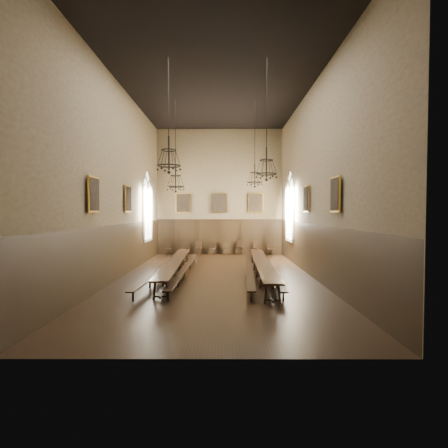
{
  "coord_description": "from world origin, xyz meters",
  "views": [
    {
      "loc": [
        0.37,
        -16.16,
        3.07
      ],
      "look_at": [
        0.34,
        1.5,
        2.45
      ],
      "focal_mm": 28.0,
      "sensor_mm": 36.0,
      "label": 1
    }
  ],
  "objects_px": {
    "chair_3": "(212,251)",
    "chandelier_front_right": "(266,166)",
    "chair_0": "(169,251)",
    "chair_7": "(270,251)",
    "bench_left_outer": "(162,272)",
    "bench_left_inner": "(185,271)",
    "bench_right_outer": "(272,273)",
    "chair_6": "(256,251)",
    "table_right": "(262,270)",
    "chair_5": "(239,251)",
    "chandelier_back_left": "(176,181)",
    "chair_2": "(198,251)",
    "chair_4": "(226,251)",
    "chandelier_back_right": "(255,177)",
    "chandelier_front_left": "(169,159)",
    "chair_1": "(185,251)",
    "bench_right_inner": "(249,271)",
    "table_left": "(175,269)"
  },
  "relations": [
    {
      "from": "table_left",
      "to": "chair_6",
      "type": "xyz_separation_m",
      "value": [
        4.59,
        8.33,
        -0.09
      ]
    },
    {
      "from": "table_right",
      "to": "chair_2",
      "type": "distance_m",
      "value": 9.44
    },
    {
      "from": "chair_0",
      "to": "chair_2",
      "type": "height_order",
      "value": "chair_2"
    },
    {
      "from": "table_right",
      "to": "chair_7",
      "type": "relative_size",
      "value": 11.01
    },
    {
      "from": "bench_left_outer",
      "to": "chandelier_front_right",
      "type": "xyz_separation_m",
      "value": [
        4.54,
        -2.59,
        4.58
      ]
    },
    {
      "from": "table_right",
      "to": "bench_left_inner",
      "type": "height_order",
      "value": "table_right"
    },
    {
      "from": "bench_right_inner",
      "to": "chair_2",
      "type": "height_order",
      "value": "chair_2"
    },
    {
      "from": "chair_1",
      "to": "chair_2",
      "type": "xyz_separation_m",
      "value": [
        0.96,
        0.05,
        0.0
      ]
    },
    {
      "from": "chair_3",
      "to": "chandelier_front_right",
      "type": "height_order",
      "value": "chandelier_front_right"
    },
    {
      "from": "chair_6",
      "to": "bench_left_outer",
      "type": "bearing_deg",
      "value": -126.74
    },
    {
      "from": "table_left",
      "to": "chair_7",
      "type": "bearing_deg",
      "value": 55.99
    },
    {
      "from": "bench_right_inner",
      "to": "chair_6",
      "type": "distance_m",
      "value": 8.4
    },
    {
      "from": "chair_0",
      "to": "chandelier_back_right",
      "type": "xyz_separation_m",
      "value": [
        5.6,
        -5.95,
        4.69
      ]
    },
    {
      "from": "chair_2",
      "to": "chair_4",
      "type": "bearing_deg",
      "value": 7.08
    },
    {
      "from": "table_right",
      "to": "chandelier_back_left",
      "type": "xyz_separation_m",
      "value": [
        -4.35,
        2.67,
        4.31
      ]
    },
    {
      "from": "bench_right_outer",
      "to": "chair_2",
      "type": "height_order",
      "value": "chair_2"
    },
    {
      "from": "table_left",
      "to": "chandelier_back_right",
      "type": "relative_size",
      "value": 2.14
    },
    {
      "from": "table_right",
      "to": "chair_4",
      "type": "distance_m",
      "value": 8.76
    },
    {
      "from": "bench_right_outer",
      "to": "chair_5",
      "type": "xyz_separation_m",
      "value": [
        -1.15,
        8.72,
        0.05
      ]
    },
    {
      "from": "table_right",
      "to": "bench_left_inner",
      "type": "relative_size",
      "value": 1.03
    },
    {
      "from": "bench_right_inner",
      "to": "chandelier_front_right",
      "type": "height_order",
      "value": "chandelier_front_right"
    },
    {
      "from": "chair_1",
      "to": "chair_6",
      "type": "relative_size",
      "value": 1.06
    },
    {
      "from": "bench_right_inner",
      "to": "chair_7",
      "type": "bearing_deg",
      "value": 76.09
    },
    {
      "from": "table_right",
      "to": "chair_7",
      "type": "height_order",
      "value": "chair_7"
    },
    {
      "from": "bench_left_inner",
      "to": "chandelier_front_right",
      "type": "height_order",
      "value": "chandelier_front_right"
    },
    {
      "from": "chair_4",
      "to": "chair_5",
      "type": "bearing_deg",
      "value": 0.12
    },
    {
      "from": "bench_right_outer",
      "to": "table_right",
      "type": "bearing_deg",
      "value": -177.05
    },
    {
      "from": "chair_1",
      "to": "chair_2",
      "type": "distance_m",
      "value": 0.96
    },
    {
      "from": "chair_2",
      "to": "chandelier_front_left",
      "type": "xyz_separation_m",
      "value": [
        -0.29,
        -11.18,
        4.81
      ]
    },
    {
      "from": "chair_6",
      "to": "chandelier_front_left",
      "type": "xyz_separation_m",
      "value": [
        -4.4,
        -11.17,
        4.83
      ]
    },
    {
      "from": "chandelier_front_left",
      "to": "chair_3",
      "type": "bearing_deg",
      "value": 83.54
    },
    {
      "from": "bench_left_inner",
      "to": "bench_right_outer",
      "type": "distance_m",
      "value": 4.08
    },
    {
      "from": "chair_5",
      "to": "chair_1",
      "type": "bearing_deg",
      "value": -167.15
    },
    {
      "from": "chair_0",
      "to": "chair_7",
      "type": "bearing_deg",
      "value": -13.61
    },
    {
      "from": "chandelier_back_left",
      "to": "chandelier_front_right",
      "type": "height_order",
      "value": "same"
    },
    {
      "from": "chair_5",
      "to": "chandelier_back_left",
      "type": "height_order",
      "value": "chandelier_back_left"
    },
    {
      "from": "chandelier_back_left",
      "to": "chair_5",
      "type": "bearing_deg",
      "value": 58.88
    },
    {
      "from": "bench_left_inner",
      "to": "chandelier_back_right",
      "type": "distance_m",
      "value": 6.34
    },
    {
      "from": "chair_5",
      "to": "chair_6",
      "type": "xyz_separation_m",
      "value": [
        1.2,
        -0.03,
        -0.02
      ]
    },
    {
      "from": "table_right",
      "to": "chandelier_back_right",
      "type": "distance_m",
      "value": 5.34
    },
    {
      "from": "chair_3",
      "to": "table_left",
      "type": "bearing_deg",
      "value": -81.67
    },
    {
      "from": "bench_left_outer",
      "to": "chair_1",
      "type": "xyz_separation_m",
      "value": [
        0.09,
        8.52,
        0.03
      ]
    },
    {
      "from": "bench_left_outer",
      "to": "bench_left_inner",
      "type": "distance_m",
      "value": 1.05
    },
    {
      "from": "table_right",
      "to": "chair_0",
      "type": "bearing_deg",
      "value": 123.28
    },
    {
      "from": "chair_0",
      "to": "chandelier_back_left",
      "type": "xyz_separation_m",
      "value": [
        1.37,
        -6.04,
        4.44
      ]
    },
    {
      "from": "chandelier_front_left",
      "to": "chair_0",
      "type": "bearing_deg",
      "value": 99.3
    },
    {
      "from": "table_right",
      "to": "bench_left_inner",
      "type": "bearing_deg",
      "value": 175.39
    },
    {
      "from": "chair_0",
      "to": "chair_7",
      "type": "distance_m",
      "value": 7.21
    },
    {
      "from": "chair_5",
      "to": "chandelier_front_left",
      "type": "xyz_separation_m",
      "value": [
        -3.2,
        -11.2,
        4.81
      ]
    },
    {
      "from": "bench_right_outer",
      "to": "chair_6",
      "type": "distance_m",
      "value": 8.68
    }
  ]
}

